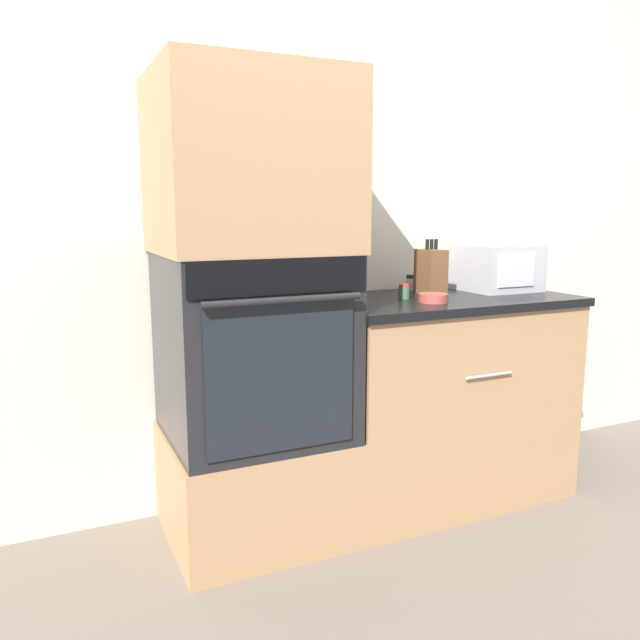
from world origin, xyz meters
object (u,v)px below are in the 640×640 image
at_px(microwave, 496,267).
at_px(bowl, 433,298).
at_px(condiment_jar_far, 404,292).
at_px(knife_block, 431,271).
at_px(condiment_jar_near, 342,288).
at_px(condiment_jar_mid, 411,283).
at_px(wall_oven, 253,345).

xyz_separation_m(microwave, bowl, (-0.49, -0.21, -0.09)).
bearing_deg(condiment_jar_far, microwave, 7.79).
height_order(knife_block, condiment_jar_near, knife_block).
relative_size(knife_block, condiment_jar_far, 3.87).
height_order(microwave, bowl, microwave).
distance_m(condiment_jar_near, condiment_jar_mid, 0.41).
xyz_separation_m(bowl, condiment_jar_mid, (0.12, 0.36, 0.02)).
distance_m(knife_block, condiment_jar_mid, 0.16).
distance_m(condiment_jar_mid, condiment_jar_far, 0.29).
distance_m(knife_block, bowl, 0.27).
xyz_separation_m(bowl, condiment_jar_far, (-0.05, 0.14, 0.01)).
bearing_deg(wall_oven, knife_block, 6.17).
bearing_deg(bowl, microwave, 23.21).
bearing_deg(condiment_jar_mid, microwave, -22.08).
xyz_separation_m(knife_block, condiment_jar_near, (-0.41, 0.05, -0.06)).
distance_m(microwave, knife_block, 0.36).
distance_m(microwave, bowl, 0.54).
relative_size(wall_oven, condiment_jar_near, 8.51).
relative_size(bowl, condiment_jar_far, 1.89).
bearing_deg(microwave, wall_oven, -176.05).
bearing_deg(condiment_jar_far, bowl, -69.00).
distance_m(wall_oven, condiment_jar_far, 0.69).
bearing_deg(knife_block, condiment_jar_near, 173.16).
relative_size(wall_oven, knife_block, 2.90).
distance_m(knife_block, condiment_jar_near, 0.42).
bearing_deg(condiment_jar_far, condiment_jar_mid, 51.69).
bearing_deg(condiment_jar_near, wall_oven, -162.34).
relative_size(condiment_jar_near, condiment_jar_far, 1.32).
distance_m(knife_block, condiment_jar_far, 0.22).
bearing_deg(condiment_jar_mid, bowl, -109.04).
bearing_deg(condiment_jar_mid, wall_oven, -164.62).
bearing_deg(bowl, wall_oven, 170.02).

